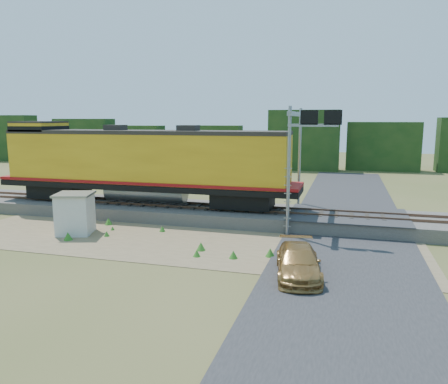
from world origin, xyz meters
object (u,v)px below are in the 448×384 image
(locomotive, at_px, (141,162))
(shed, at_px, (75,213))
(signal_gantry, at_px, (300,138))
(car, at_px, (298,262))

(locomotive, bearing_deg, shed, -103.82)
(locomotive, xyz_separation_m, shed, (-1.40, -5.69, -2.45))
(shed, distance_m, signal_gantry, 13.88)
(locomotive, distance_m, car, 15.25)
(shed, height_order, car, shed)
(signal_gantry, bearing_deg, car, -83.71)
(car, bearing_deg, locomotive, 132.27)
(locomotive, relative_size, signal_gantry, 2.91)
(signal_gantry, bearing_deg, shed, -157.69)
(shed, xyz_separation_m, car, (13.17, -3.52, -0.57))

